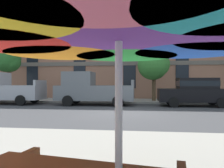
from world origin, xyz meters
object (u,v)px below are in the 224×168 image
pickup_gray (92,90)px  street_tree_left (7,58)px  sedan_black (195,91)px  patio_umbrella (119,17)px  pickup_silver (3,89)px  street_tree_middle (153,62)px

pickup_gray → street_tree_left: bearing=160.2°
sedan_black → patio_umbrella: bearing=-106.0°
pickup_silver → sedan_black: size_ratio=1.16×
sedan_black → patio_umbrella: 13.25m
street_tree_middle → patio_umbrella: (-1.24, -15.38, -1.05)m
pickup_silver → patio_umbrella: bearing=-53.9°
street_tree_left → sedan_black: bearing=-11.0°
street_tree_left → street_tree_middle: street_tree_left is taller
patio_umbrella → pickup_gray: bearing=103.1°
pickup_silver → street_tree_middle: street_tree_middle is taller
pickup_silver → pickup_gray: same height
pickup_silver → street_tree_left: street_tree_left is taller
street_tree_left → street_tree_middle: 11.99m
pickup_gray → sedan_black: 6.58m
sedan_black → street_tree_middle: size_ratio=1.02×
patio_umbrella → pickup_silver: bearing=126.1°
sedan_black → street_tree_left: bearing=169.0°
pickup_silver → patio_umbrella: 15.74m
pickup_silver → pickup_gray: 6.30m
pickup_silver → street_tree_left: size_ratio=1.06×
street_tree_middle → patio_umbrella: bearing=-94.6°
pickup_silver → pickup_gray: bearing=0.0°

